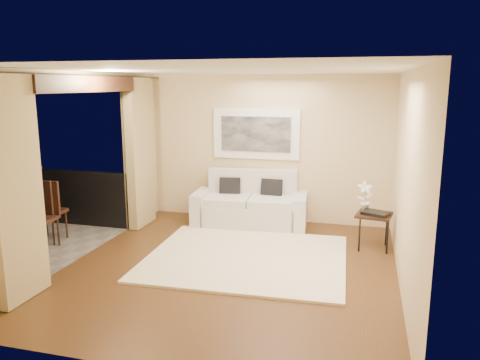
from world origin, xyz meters
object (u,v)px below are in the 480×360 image
(orchid, at_px, (365,196))
(sofa, at_px, (250,206))
(balcony_chair_far, at_px, (44,206))
(balcony_chair_near, at_px, (43,210))
(side_table, at_px, (374,217))

(orchid, bearing_deg, sofa, 163.59)
(balcony_chair_far, xyz_separation_m, balcony_chair_near, (0.10, -0.16, -0.01))
(balcony_chair_far, bearing_deg, sofa, -150.72)
(sofa, bearing_deg, balcony_chair_far, -152.41)
(side_table, bearing_deg, orchid, 131.99)
(side_table, height_order, balcony_chair_far, balcony_chair_far)
(side_table, relative_size, balcony_chair_far, 0.56)
(side_table, bearing_deg, balcony_chair_near, -165.84)
(sofa, bearing_deg, balcony_chair_near, -149.29)
(orchid, height_order, balcony_chair_near, balcony_chair_near)
(side_table, distance_m, orchid, 0.37)
(sofa, relative_size, balcony_chair_near, 2.01)
(sofa, relative_size, orchid, 4.45)
(sofa, xyz_separation_m, side_table, (2.15, -0.76, 0.15))
(orchid, bearing_deg, side_table, -48.01)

